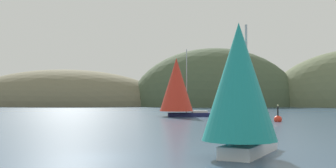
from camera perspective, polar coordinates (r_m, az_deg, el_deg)
ground_plane at (r=24.27m, az=-9.44°, el=-9.91°), size 360.00×360.00×0.00m
headland_left at (r=169.73m, az=-14.42°, el=-2.91°), size 85.80×44.00×28.72m
headland_center at (r=158.11m, az=6.31°, el=-3.05°), size 63.76×44.00×43.90m
sailboat_teal_sail at (r=23.64m, az=9.84°, el=-0.33°), size 5.39×7.88×7.71m
sailboat_scarlet_sail at (r=73.00m, az=1.24°, el=-0.22°), size 10.21×6.80×11.89m
channel_buoy at (r=60.15m, az=14.85°, el=-4.67°), size 1.10×1.10×2.64m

